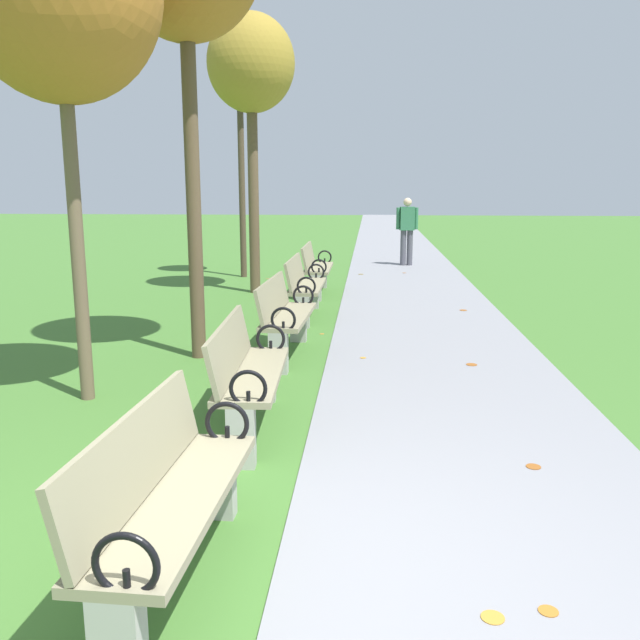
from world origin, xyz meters
name	(u,v)px	position (x,y,z in m)	size (l,w,h in m)	color
ground_plane	(271,587)	(0.00, 0.00, 0.00)	(80.00, 80.00, 0.00)	#42722D
paved_walkway	(395,248)	(1.26, 18.00, 0.01)	(2.51, 44.00, 0.02)	gray
park_bench_1	(166,497)	(-0.50, -0.03, 0.49)	(0.53, 1.62, 0.90)	gray
park_bench_2	(247,373)	(-0.50, 2.17, 0.49)	(0.54, 1.62, 0.90)	gray
park_bench_3	(285,315)	(-0.50, 4.58, 0.49)	(0.53, 1.62, 0.90)	gray
park_bench_4	(304,286)	(-0.50, 6.89, 0.49)	(0.49, 1.60, 0.90)	gray
park_bench_5	(316,267)	(-0.50, 9.08, 0.49)	(0.48, 1.60, 0.90)	gray
tree_3	(251,67)	(-1.64, 9.18, 3.96)	(1.53, 1.53, 4.87)	brown
tree_4	(239,78)	(-2.24, 11.24, 4.08)	(1.11, 1.11, 4.78)	#4C3D2D
pedestrian_walking	(407,228)	(1.36, 13.44, 0.93)	(0.53, 0.25, 1.62)	#4C4C56
scattered_leaves	(363,318)	(0.39, 6.83, 0.02)	(3.78, 12.50, 0.02)	gold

